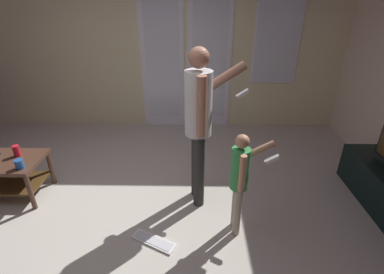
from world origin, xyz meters
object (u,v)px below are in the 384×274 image
object	(u,v)px
person_adult	(200,117)
person_child	(240,176)
coffee_table	(3,170)
loose_keyboard	(154,241)
cup_near_edge	(17,151)
cup_by_laptop	(19,164)

from	to	relation	value
person_adult	person_child	distance (m)	0.70
coffee_table	loose_keyboard	xyz separation A→B (m)	(1.75, -0.68, -0.33)
cup_near_edge	loose_keyboard	bearing A→B (deg)	-25.77
person_child	loose_keyboard	size ratio (longest dim) A/B	2.31
coffee_table	person_adult	bearing A→B (deg)	-0.93
coffee_table	cup_by_laptop	xyz separation A→B (m)	(0.33, -0.16, 0.18)
person_child	cup_by_laptop	bearing A→B (deg)	171.24
coffee_table	loose_keyboard	size ratio (longest dim) A/B	1.94
cup_near_edge	person_adult	bearing A→B (deg)	-3.43
coffee_table	cup_near_edge	world-z (taller)	cup_near_edge
loose_keyboard	coffee_table	bearing A→B (deg)	158.70
person_adult	cup_near_edge	bearing A→B (deg)	176.57
cup_by_laptop	loose_keyboard	bearing A→B (deg)	-20.07
person_child	person_adult	bearing A→B (deg)	127.84
cup_by_laptop	cup_near_edge	bearing A→B (deg)	123.93
person_adult	cup_near_edge	world-z (taller)	person_adult
person_child	cup_by_laptop	distance (m)	2.25
loose_keyboard	cup_near_edge	distance (m)	1.84
coffee_table	cup_near_edge	distance (m)	0.26
loose_keyboard	cup_by_laptop	world-z (taller)	cup_by_laptop
coffee_table	person_child	size ratio (longest dim) A/B	0.84
cup_near_edge	cup_by_laptop	world-z (taller)	cup_near_edge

